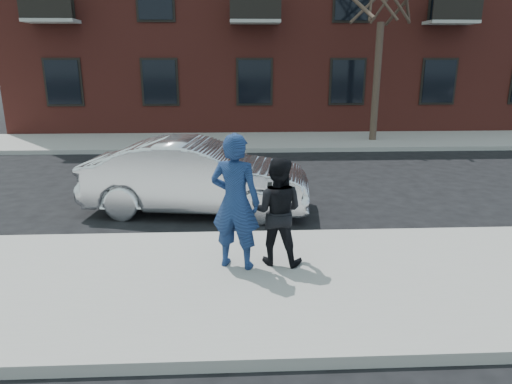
{
  "coord_description": "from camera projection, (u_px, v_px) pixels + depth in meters",
  "views": [
    {
      "loc": [
        -0.73,
        -5.95,
        3.07
      ],
      "look_at": [
        -0.43,
        0.4,
        1.22
      ],
      "focal_mm": 32.0,
      "sensor_mm": 36.0,
      "label": 1
    }
  ],
  "objects": [
    {
      "name": "ground",
      "position": [
        287.0,
        280.0,
        6.59
      ],
      "size": [
        100.0,
        100.0,
        0.0
      ],
      "primitive_type": "plane",
      "color": "black",
      "rests_on": "ground"
    },
    {
      "name": "near_sidewalk",
      "position": [
        289.0,
        284.0,
        6.33
      ],
      "size": [
        50.0,
        3.5,
        0.15
      ],
      "primitive_type": "cube",
      "color": "gray",
      "rests_on": "ground"
    },
    {
      "name": "near_curb",
      "position": [
        277.0,
        236.0,
        8.06
      ],
      "size": [
        50.0,
        0.1,
        0.15
      ],
      "primitive_type": "cube",
      "color": "#999691",
      "rests_on": "ground"
    },
    {
      "name": "far_sidewalk",
      "position": [
        254.0,
        141.0,
        17.36
      ],
      "size": [
        50.0,
        3.5,
        0.15
      ],
      "primitive_type": "cube",
      "color": "gray",
      "rests_on": "ground"
    },
    {
      "name": "far_curb",
      "position": [
        256.0,
        150.0,
        15.64
      ],
      "size": [
        50.0,
        0.1,
        0.15
      ],
      "primitive_type": "cube",
      "color": "#999691",
      "rests_on": "ground"
    },
    {
      "name": "silver_sedan",
      "position": [
        197.0,
        176.0,
        9.38
      ],
      "size": [
        4.75,
        2.2,
        1.51
      ],
      "primitive_type": "imported",
      "rotation": [
        0.0,
        0.0,
        1.44
      ],
      "color": "silver",
      "rests_on": "ground"
    },
    {
      "name": "man_hoodie",
      "position": [
        235.0,
        202.0,
        6.44
      ],
      "size": [
        0.83,
        0.68,
        1.97
      ],
      "rotation": [
        0.0,
        0.0,
        2.82
      ],
      "color": "navy",
      "rests_on": "near_sidewalk"
    },
    {
      "name": "man_peacoat",
      "position": [
        277.0,
        211.0,
        6.62
      ],
      "size": [
        0.91,
        0.8,
        1.6
      ],
      "rotation": [
        0.0,
        0.0,
        2.86
      ],
      "color": "black",
      "rests_on": "near_sidewalk"
    }
  ]
}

